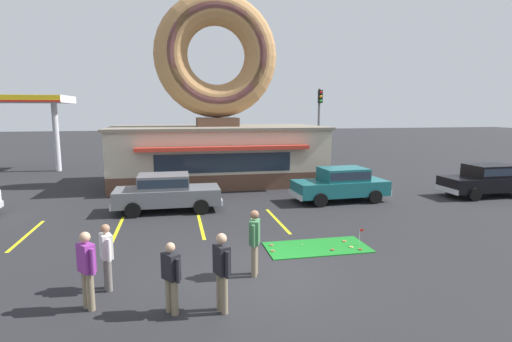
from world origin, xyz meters
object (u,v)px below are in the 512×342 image
golf_ball (302,245)px  pedestrian_hooded_kid (222,268)px  putting_flag_pin (361,233)px  pedestrian_blue_sweater_man (171,275)px  traffic_light_pole (319,119)px  pedestrian_beanie_man (87,267)px  pedestrian_clipboard_woman (107,254)px  car_grey (166,191)px  car_black (487,179)px  car_teal (341,183)px  trash_bin (334,180)px  pedestrian_leather_jacket_man (255,239)px

golf_ball → pedestrian_hooded_kid: 4.80m
putting_flag_pin → pedestrian_hooded_kid: (-4.81, -3.25, 0.53)m
pedestrian_blue_sweater_man → traffic_light_pole: size_ratio=0.27×
pedestrian_beanie_man → pedestrian_blue_sweater_man: bearing=-17.3°
pedestrian_clipboard_woman → car_grey: bearing=80.3°
pedestrian_beanie_man → traffic_light_pole: 22.16m
car_black → pedestrian_clipboard_woman: 18.55m
pedestrian_hooded_kid → pedestrian_beanie_man: bearing=166.1°
car_teal → pedestrian_clipboard_woman: pedestrian_clipboard_woman is taller
traffic_light_pole → pedestrian_blue_sweater_man: bearing=-118.7°
pedestrian_clipboard_woman → trash_bin: size_ratio=1.68×
pedestrian_clipboard_woman → pedestrian_beanie_man: size_ratio=0.94×
car_grey → pedestrian_beanie_man: size_ratio=2.62×
pedestrian_hooded_kid → pedestrian_leather_jacket_man: pedestrian_leather_jacket_man is taller
car_black → pedestrian_blue_sweater_man: size_ratio=2.91×
pedestrian_blue_sweater_man → traffic_light_pole: 21.74m
golf_ball → pedestrian_beanie_man: (-5.82, -2.94, 0.92)m
car_teal → car_black: same height
traffic_light_pole → putting_flag_pin: bearing=-105.8°
putting_flag_pin → car_teal: car_teal is taller
pedestrian_leather_jacket_man → pedestrian_beanie_man: 4.03m
pedestrian_leather_jacket_man → pedestrian_clipboard_woman: (-3.63, -0.13, -0.07)m
putting_flag_pin → pedestrian_beanie_man: bearing=-161.5°
car_teal → pedestrian_blue_sweater_man: size_ratio=2.95×
pedestrian_leather_jacket_man → trash_bin: pedestrian_leather_jacket_man is taller
car_black → pedestrian_hooded_kid: bearing=-148.3°
pedestrian_blue_sweater_man → trash_bin: bearing=54.3°
pedestrian_beanie_man → traffic_light_pole: traffic_light_pole is taller
putting_flag_pin → pedestrian_blue_sweater_man: (-5.87, -3.11, 0.42)m
pedestrian_hooded_kid → pedestrian_beanie_man: (-2.83, 0.70, -0.00)m
car_grey → traffic_light_pole: traffic_light_pole is taller
pedestrian_clipboard_woman → traffic_light_pole: bearing=55.8°
car_teal → pedestrian_beanie_man: size_ratio=2.66×
pedestrian_leather_jacket_man → pedestrian_beanie_man: pedestrian_leather_jacket_man is taller
golf_ball → traffic_light_pole: bearing=67.8°
car_grey → pedestrian_leather_jacket_man: size_ratio=2.61×
car_grey → pedestrian_leather_jacket_man: 7.75m
pedestrian_blue_sweater_man → pedestrian_leather_jacket_man: (2.12, 1.59, 0.11)m
putting_flag_pin → trash_bin: trash_bin is taller
car_teal → pedestrian_clipboard_woman: 12.18m
putting_flag_pin → pedestrian_clipboard_woman: 7.57m
pedestrian_blue_sweater_man → pedestrian_beanie_man: pedestrian_beanie_man is taller
car_teal → pedestrian_hooded_kid: pedestrian_hooded_kid is taller
car_black → traffic_light_pole: traffic_light_pole is taller
pedestrian_hooded_kid → pedestrian_clipboard_woman: 3.03m
pedestrian_leather_jacket_man → traffic_light_pole: bearing=64.6°
car_grey → trash_bin: 9.47m
pedestrian_hooded_kid → pedestrian_beanie_man: size_ratio=1.00×
pedestrian_beanie_man → pedestrian_hooded_kid: bearing=-13.9°
pedestrian_blue_sweater_man → trash_bin: pedestrian_blue_sweater_man is taller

